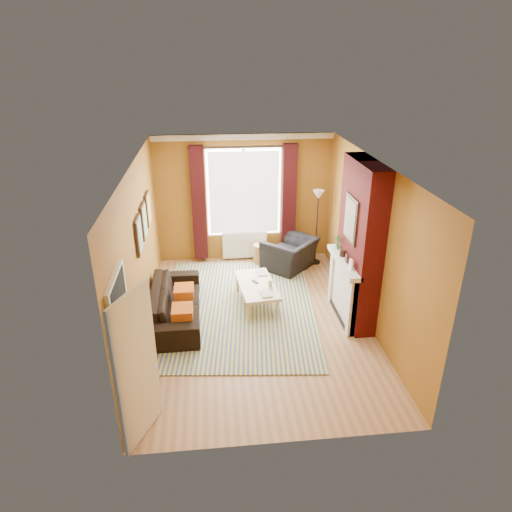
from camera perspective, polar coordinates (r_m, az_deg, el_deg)
The scene contains 12 objects.
ground at distance 8.13m, azimuth 0.19°, elevation -8.13°, with size 5.50×5.50×0.00m, color #956B44.
room_walls at distance 7.82m, azimuth 4.64°, elevation 1.84°, with size 3.82×5.54×2.83m.
striped_rug at distance 8.52m, azimuth -2.34°, elevation -6.42°, with size 3.18×4.15×0.02m.
sofa at distance 8.18m, azimuth -9.99°, elevation -5.83°, with size 2.12×0.83×0.62m, color black.
armchair at distance 9.89m, azimuth 4.25°, elevation 0.26°, with size 1.05×0.92×0.68m, color black.
coffee_table at distance 8.45m, azimuth 0.08°, elevation -3.79°, with size 0.77×1.34×0.43m.
wicker_stool at distance 10.17m, azimuth 0.66°, elevation 0.29°, with size 0.44×0.44×0.44m.
floor_lamp at distance 9.88m, azimuth 7.74°, elevation 6.16°, with size 0.28×0.28×1.68m.
book_a at distance 8.05m, azimuth 0.57°, elevation -4.84°, with size 0.19×0.26×0.02m, color #999999.
book_b at distance 8.81m, azimuth 0.05°, elevation -2.15°, with size 0.20×0.27×0.02m, color #999999.
mug at distance 8.33m, azimuth 1.79°, elevation -3.51°, with size 0.10×0.10×0.10m, color #999999.
tv_remote at distance 8.49m, azimuth -0.10°, elevation -3.21°, with size 0.11×0.16×0.02m.
Camera 1 is at (-0.76, -6.82, 4.37)m, focal length 32.00 mm.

